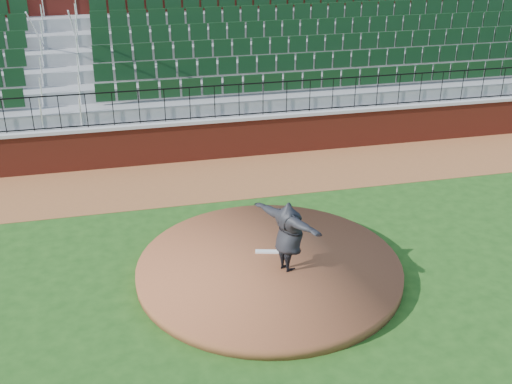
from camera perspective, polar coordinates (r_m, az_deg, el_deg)
ground at (r=13.47m, az=1.47°, el=-7.66°), size 90.00×90.00×0.00m
warning_track at (r=18.13m, az=-2.81°, el=1.39°), size 34.00×3.20×0.01m
field_wall at (r=19.38m, az=-3.72°, el=4.85°), size 34.00×0.35×1.20m
wall_cap at (r=19.16m, az=-3.77°, el=6.67°), size 34.00×0.45×0.10m
wall_railing at (r=19.00m, az=-3.82°, el=8.25°), size 34.00×0.05×1.00m
seating_stands at (r=21.47m, az=-5.11°, el=11.56°), size 34.00×5.10×4.60m
concourse_wall at (r=24.09m, az=-6.17°, el=14.10°), size 34.00×0.50×5.50m
pitchers_mound at (r=13.47m, az=1.21°, el=-7.03°), size 5.69×5.69×0.25m
pitching_rubber at (r=13.80m, az=1.04°, el=-5.49°), size 0.54×0.26×0.03m
pitcher at (r=12.84m, az=3.02°, el=-4.08°), size 1.37×1.95×1.57m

